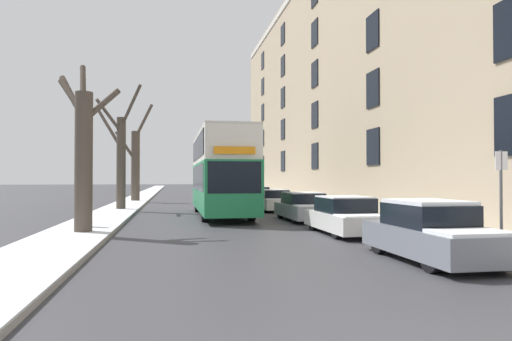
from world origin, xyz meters
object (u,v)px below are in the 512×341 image
at_px(bare_tree_left_0, 83,149).
at_px(parked_car_2, 304,207).
at_px(bare_tree_left_2, 135,162).
at_px(parked_car_4, 257,197).
at_px(parked_car_1, 346,216).
at_px(pedestrian_left_sidewalk, 84,208).
at_px(double_decker_bus, 221,169).
at_px(parked_car_3, 274,201).
at_px(street_sign_post, 501,199).
at_px(bare_tree_left_1, 120,157).
at_px(parked_car_0, 431,233).

bearing_deg(bare_tree_left_0, parked_car_2, 24.46).
height_order(bare_tree_left_2, parked_car_4, bare_tree_left_2).
relative_size(parked_car_1, pedestrian_left_sidewalk, 2.72).
relative_size(bare_tree_left_0, double_decker_bus, 0.58).
height_order(parked_car_3, pedestrian_left_sidewalk, pedestrian_left_sidewalk).
bearing_deg(parked_car_4, street_sign_post, -86.67).
relative_size(bare_tree_left_1, parked_car_3, 1.88).
bearing_deg(double_decker_bus, parked_car_3, 40.15).
bearing_deg(parked_car_4, double_decker_bus, -111.89).
distance_m(parked_car_3, street_sign_post, 18.14).
relative_size(bare_tree_left_2, parked_car_1, 1.93).
distance_m(parked_car_0, parked_car_3, 17.40).
bearing_deg(street_sign_post, pedestrian_left_sidewalk, 140.59).
distance_m(bare_tree_left_1, bare_tree_left_2, 10.79).
relative_size(parked_car_2, parked_car_4, 1.18).
relative_size(bare_tree_left_0, bare_tree_left_2, 0.78).
distance_m(bare_tree_left_0, parked_car_1, 9.69).
height_order(parked_car_0, parked_car_4, parked_car_0).
xyz_separation_m(double_decker_bus, pedestrian_left_sidewalk, (-5.93, -6.00, -1.63)).
bearing_deg(parked_car_3, parked_car_2, -90.00).
bearing_deg(bare_tree_left_2, bare_tree_left_0, -90.00).
xyz_separation_m(bare_tree_left_2, parked_car_4, (9.31, -6.22, -2.73)).
relative_size(pedestrian_left_sidewalk, street_sign_post, 0.59).
xyz_separation_m(bare_tree_left_0, street_sign_post, (10.70, -7.42, -1.50)).
bearing_deg(parked_car_0, bare_tree_left_0, 144.04).
bearing_deg(pedestrian_left_sidewalk, parked_car_1, -114.22).
bearing_deg(parked_car_0, parked_car_4, 90.00).
xyz_separation_m(parked_car_1, parked_car_2, (0.00, 5.44, -0.00)).
xyz_separation_m(parked_car_3, parked_car_4, (0.00, 5.97, 0.04)).
bearing_deg(parked_car_2, parked_car_1, -90.00).
xyz_separation_m(bare_tree_left_2, double_decker_bus, (5.68, -15.26, -0.88)).
relative_size(bare_tree_left_0, parked_car_4, 1.65).
xyz_separation_m(bare_tree_left_0, pedestrian_left_sidewalk, (-0.26, 1.59, -2.16)).
xyz_separation_m(parked_car_2, parked_car_3, (0.00, 6.41, -0.01)).
bearing_deg(street_sign_post, parked_car_3, 94.42).
height_order(parked_car_1, street_sign_post, street_sign_post).
bearing_deg(parked_car_3, parked_car_0, -90.00).
relative_size(bare_tree_left_2, parked_car_0, 1.98).
xyz_separation_m(bare_tree_left_1, parked_car_0, (9.35, -18.80, -2.65)).
xyz_separation_m(bare_tree_left_0, double_decker_bus, (5.68, 7.59, -0.53)).
xyz_separation_m(parked_car_4, pedestrian_left_sidewalk, (-9.56, -15.03, 0.21)).
distance_m(double_decker_bus, pedestrian_left_sidewalk, 8.60).
bearing_deg(bare_tree_left_0, bare_tree_left_1, 90.23).
bearing_deg(street_sign_post, double_decker_bus, 108.52).
bearing_deg(double_decker_bus, parked_car_0, -75.80).
distance_m(bare_tree_left_0, parked_car_0, 11.74).
distance_m(bare_tree_left_1, street_sign_post, 22.31).
height_order(bare_tree_left_0, parked_car_4, bare_tree_left_0).
bearing_deg(street_sign_post, bare_tree_left_2, 109.48).
bearing_deg(bare_tree_left_1, street_sign_post, -61.09).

